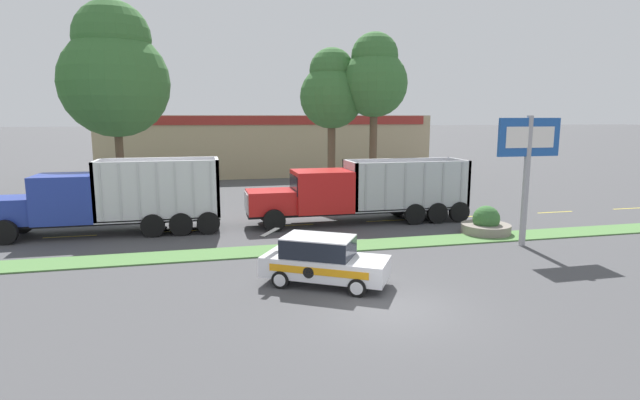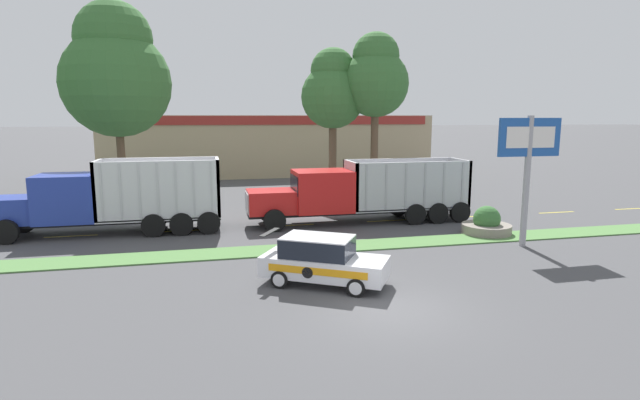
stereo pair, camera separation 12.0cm
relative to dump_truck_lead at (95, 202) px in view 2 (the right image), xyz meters
name	(u,v)px [view 2 (the right image)]	position (x,y,z in m)	size (l,w,h in m)	color
ground_plane	(388,309)	(10.51, -12.28, -1.61)	(600.00, 600.00, 0.00)	#474749
grass_verge	(330,247)	(10.51, -5.04, -1.58)	(120.00, 1.79, 0.06)	#517F42
centre_line_2	(71,236)	(-1.15, -0.15, -1.61)	(2.40, 0.14, 0.01)	yellow
centre_line_3	(186,230)	(4.25, -0.15, -1.61)	(2.40, 0.14, 0.01)	yellow
centre_line_4	(291,225)	(9.65, -0.15, -1.61)	(2.40, 0.14, 0.01)	yellow
centre_line_5	(387,221)	(15.05, -0.15, -1.61)	(2.40, 0.14, 0.01)	yellow
centre_line_6	(476,216)	(20.45, -0.15, -1.61)	(2.40, 0.14, 0.01)	yellow
centre_line_7	(557,212)	(25.85, -0.15, -1.61)	(2.40, 0.14, 0.01)	yellow
centre_line_8	(631,209)	(31.25, -0.15, -1.61)	(2.40, 0.14, 0.01)	yellow
dump_truck_lead	(95,202)	(0.00, 0.00, 0.00)	(10.66, 2.66, 3.63)	black
dump_truck_mid	(344,195)	(12.53, -0.18, -0.07)	(12.05, 2.77, 3.35)	black
rally_car	(322,260)	(9.10, -9.66, -0.77)	(4.54, 3.67, 1.71)	white
store_sign_post	(528,153)	(19.00, -6.63, 2.52)	(2.93, 0.28, 5.75)	#9E9EA3
stone_planter	(487,225)	(18.64, -4.25, -1.14)	(2.37, 2.37, 1.40)	gray
store_building_backdrop	(267,144)	(11.67, 26.30, 1.30)	(31.18, 12.10, 5.82)	tan
tree_behind_left	(376,78)	(17.12, 8.26, 6.78)	(4.67, 4.67, 11.49)	brown
tree_behind_centre	(333,91)	(14.35, 9.42, 5.89)	(4.54, 4.54, 10.51)	brown
tree_behind_far_right	(116,72)	(-0.11, 9.50, 6.90)	(6.93, 6.93, 13.02)	brown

